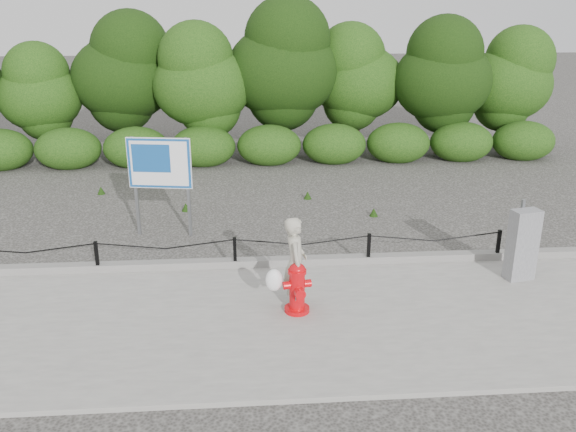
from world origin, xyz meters
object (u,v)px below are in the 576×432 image
(pedestrian, at_px, (294,264))
(advertising_sign, at_px, (160,168))
(fire_hydrant, at_px, (297,288))
(utility_cabinet, at_px, (522,245))

(pedestrian, relative_size, advertising_sign, 0.72)
(fire_hydrant, relative_size, pedestrian, 0.57)
(pedestrian, bearing_deg, utility_cabinet, -77.38)
(fire_hydrant, distance_m, pedestrian, 0.38)
(fire_hydrant, relative_size, advertising_sign, 0.41)
(utility_cabinet, xyz_separation_m, advertising_sign, (-6.58, 2.78, 0.78))
(advertising_sign, bearing_deg, pedestrian, -45.73)
(pedestrian, height_order, advertising_sign, advertising_sign)
(advertising_sign, bearing_deg, fire_hydrant, -46.64)
(fire_hydrant, height_order, utility_cabinet, utility_cabinet)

